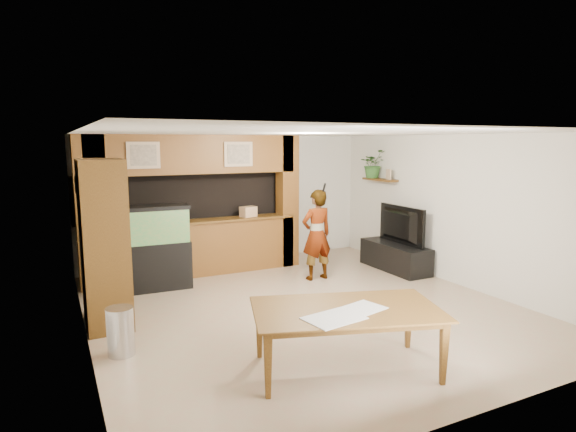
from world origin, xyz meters
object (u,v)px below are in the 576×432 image
person (317,235)px  dining_table (347,341)px  television (396,225)px  aquarium (151,249)px  pantry_cabinet (104,244)px

person → dining_table: bearing=62.9°
television → dining_table: television is taller
dining_table → person: bearing=83.3°
aquarium → dining_table: aquarium is taller
dining_table → aquarium: bearing=126.2°
pantry_cabinet → person: size_ratio=1.38×
pantry_cabinet → dining_table: pantry_cabinet is taller
television → dining_table: bearing=135.4°
aquarium → television: aquarium is taller
aquarium → television: size_ratio=1.12×
person → dining_table: 3.62m
pantry_cabinet → aquarium: (0.85, 1.35, -0.43)m
pantry_cabinet → aquarium: pantry_cabinet is taller
pantry_cabinet → television: 5.38m
pantry_cabinet → dining_table: 3.47m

